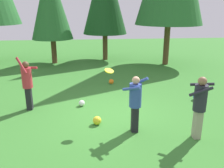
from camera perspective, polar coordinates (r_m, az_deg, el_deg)
name	(u,v)px	position (r m, az deg, el deg)	size (l,w,h in m)	color
ground_plane	(115,115)	(8.06, 0.65, -7.27)	(40.00, 40.00, 0.00)	#387A2D
person_thrower	(27,81)	(8.60, -19.51, 0.61)	(0.64, 0.64, 1.89)	black
person_catcher	(200,103)	(6.70, 20.16, -4.17)	(0.74, 0.70, 1.74)	gray
person_bystander	(135,100)	(6.69, 5.56, -3.71)	(0.73, 0.73, 1.64)	black
frisbee	(109,71)	(7.02, -0.68, 3.15)	(0.37, 0.37, 0.12)	yellow
ball_white	(82,103)	(8.76, -7.20, -4.55)	(0.22, 0.22, 0.22)	white
ball_orange	(111,81)	(11.18, -0.18, 0.60)	(0.23, 0.23, 0.23)	orange
ball_blue	(196,97)	(9.79, 19.44, -2.88)	(0.26, 0.26, 0.26)	blue
ball_yellow	(97,120)	(7.39, -3.58, -8.64)	(0.26, 0.26, 0.26)	yellow
tree_left	(50,1)	(15.59, -14.46, 18.50)	(2.52, 2.52, 6.03)	brown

